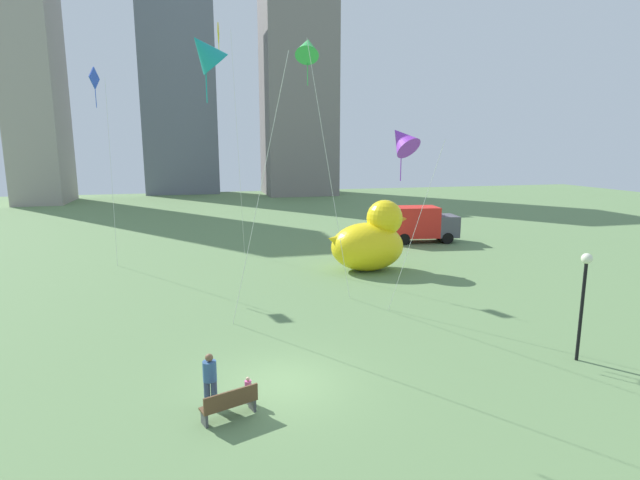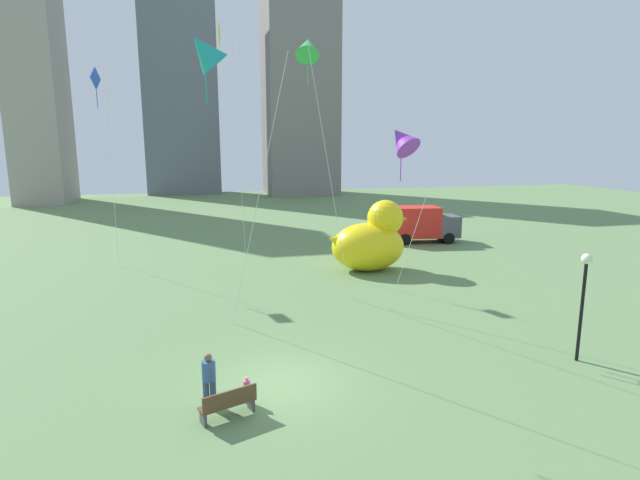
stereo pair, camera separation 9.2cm
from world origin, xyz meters
name	(u,v)px [view 1 (the left image)]	position (x,y,z in m)	size (l,w,h in m)	color
ground_plane	(282,383)	(0.00, 0.00, 0.00)	(140.00, 140.00, 0.00)	#628451
park_bench	(230,403)	(-1.80, -1.72, 0.47)	(1.68, 0.97, 0.90)	brown
person_adult	(210,377)	(-2.30, -0.87, 0.91)	(0.40, 0.40, 1.65)	#38476B
person_child	(248,389)	(-1.20, -0.98, 0.46)	(0.21, 0.21, 0.84)	silver
giant_inflatable_duck	(370,241)	(7.94, 13.46, 1.85)	(5.26, 3.37, 4.36)	yellow
lamppost	(584,285)	(10.63, -0.88, 2.79)	(0.37, 0.37, 3.95)	black
box_truck	(419,224)	(14.89, 21.13, 1.44)	(5.99, 3.07, 2.85)	red
city_skyline	(204,82)	(-0.21, 64.13, 16.95)	(44.41, 17.13, 35.82)	#9E938C
kite_yellow	(220,46)	(-0.38, 19.29, 13.92)	(1.43, 2.02, 15.37)	silver
kite_teal	(205,52)	(-1.90, 3.27, 10.75)	(3.59, 3.56, 11.55)	silver
kite_blue	(96,87)	(-7.82, 17.94, 11.02)	(0.86, 1.27, 12.18)	silver
kite_green	(308,48)	(2.92, 8.72, 12.07)	(2.81, 2.96, 12.87)	silver
kite_purple	(402,139)	(5.81, 4.26, 7.88)	(2.60, 2.72, 8.67)	silver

